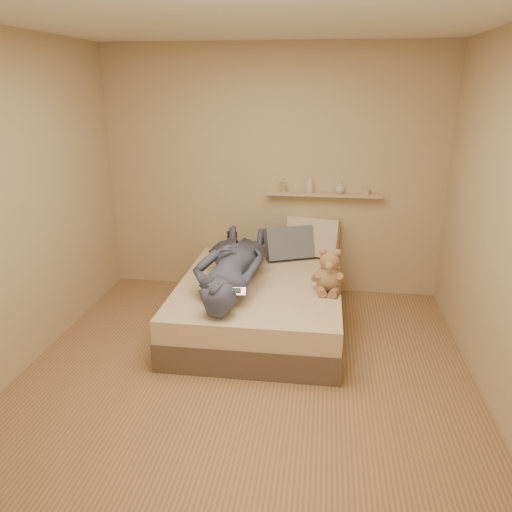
# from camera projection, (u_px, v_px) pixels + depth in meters

# --- Properties ---
(room) EXTENTS (3.80, 3.80, 3.80)m
(room) POSITION_uv_depth(u_px,v_px,m) (243.00, 219.00, 3.50)
(room) COLOR #9E7251
(room) RESTS_ON ground
(bed) EXTENTS (1.50, 1.90, 0.45)m
(bed) POSITION_uv_depth(u_px,v_px,m) (260.00, 304.00, 4.72)
(bed) COLOR brown
(bed) RESTS_ON floor
(game_console) EXTENTS (0.17, 0.09, 0.06)m
(game_console) POSITION_uv_depth(u_px,v_px,m) (236.00, 292.00, 4.06)
(game_console) COLOR silver
(game_console) RESTS_ON bed
(teddy_bear) EXTENTS (0.33, 0.32, 0.40)m
(teddy_bear) POSITION_uv_depth(u_px,v_px,m) (329.00, 274.00, 4.38)
(teddy_bear) COLOR #9E8356
(teddy_bear) RESTS_ON bed
(dark_plush) EXTENTS (0.17, 0.17, 0.25)m
(dark_plush) POSITION_uv_depth(u_px,v_px,m) (232.00, 244.00, 5.39)
(dark_plush) COLOR black
(dark_plush) RESTS_ON bed
(pillow_cream) EXTENTS (0.59, 0.38, 0.43)m
(pillow_cream) POSITION_uv_depth(u_px,v_px,m) (312.00, 237.00, 5.30)
(pillow_cream) COLOR beige
(pillow_cream) RESTS_ON bed
(pillow_grey) EXTENTS (0.56, 0.42, 0.37)m
(pillow_grey) POSITION_uv_depth(u_px,v_px,m) (289.00, 243.00, 5.21)
(pillow_grey) COLOR slate
(pillow_grey) RESTS_ON bed
(person) EXTENTS (0.62, 1.67, 0.40)m
(person) POSITION_uv_depth(u_px,v_px,m) (232.00, 263.00, 4.55)
(person) COLOR #414D66
(person) RESTS_ON bed
(wall_shelf) EXTENTS (1.20, 0.12, 0.03)m
(wall_shelf) POSITION_uv_depth(u_px,v_px,m) (324.00, 194.00, 5.22)
(wall_shelf) COLOR tan
(wall_shelf) RESTS_ON wall_back
(shelf_bottles) EXTENTS (0.94, 0.13, 0.18)m
(shelf_bottles) POSITION_uv_depth(u_px,v_px,m) (319.00, 186.00, 5.19)
(shelf_bottles) COLOR silver
(shelf_bottles) RESTS_ON wall_shelf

